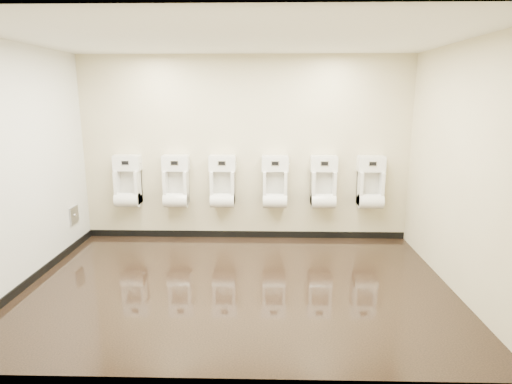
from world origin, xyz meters
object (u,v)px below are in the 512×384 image
Objects in this scene: urinal_1 at (176,185)px; urinal_3 at (275,186)px; access_panel at (74,215)px; urinal_0 at (128,185)px; urinal_4 at (323,186)px; urinal_5 at (371,186)px; urinal_2 at (223,185)px.

urinal_1 and urinal_3 have the same top height.
access_panel is 0.32× the size of urinal_0.
urinal_4 is at bearing 0.00° from urinal_3.
urinal_4 is 0.71m from urinal_5.
urinal_0 and urinal_3 have the same top height.
urinal_5 reaches higher than access_panel.
urinal_3 is at bearing 0.00° from urinal_2.
urinal_0 is 1.46m from urinal_2.
urinal_4 is (0.73, 0.00, 0.00)m from urinal_3.
urinal_4 is (2.99, 0.00, 0.00)m from urinal_0.
urinal_0 is 1.00× the size of urinal_4.
urinal_1 and urinal_2 have the same top height.
access_panel is at bearing -163.91° from urinal_1.
urinal_2 is (1.46, 0.00, 0.00)m from urinal_0.
urinal_2 is 1.00× the size of urinal_3.
urinal_0 and urinal_1 have the same top height.
access_panel is at bearing -149.00° from urinal_0.
urinal_0 is (0.69, 0.41, 0.37)m from access_panel.
urinal_4 is at bearing 180.00° from urinal_5.
urinal_0 is 3.70m from urinal_5.
urinal_2 is at bearing 0.00° from urinal_1.
urinal_4 is at bearing 0.00° from urinal_1.
urinal_4 is 1.00× the size of urinal_5.
urinal_3 reaches higher than access_panel.
urinal_4 is (2.24, 0.00, 0.00)m from urinal_1.
urinal_2 reaches higher than access_panel.
urinal_5 is at bearing 0.00° from urinal_1.
urinal_1 is at bearing 180.00° from urinal_4.
urinal_3 is (2.94, 0.41, 0.37)m from access_panel.
access_panel is 0.32× the size of urinal_1.
access_panel is at bearing -172.01° from urinal_3.
urinal_0 is 2.25m from urinal_3.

